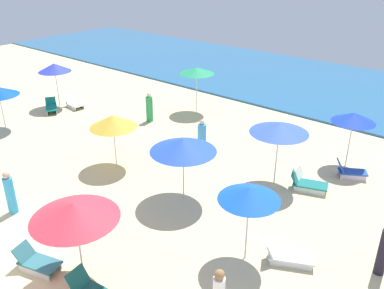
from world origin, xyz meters
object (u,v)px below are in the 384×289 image
Objects in this scene: umbrella_0 at (113,121)px; lounge_chair_6_0 at (350,172)px; umbrella_4 at (54,68)px; beachgoer_1 at (202,138)px; lounge_chair_2_1 at (309,181)px; beachgoer_2 at (149,108)px; lounge_chair_2_0 at (308,184)px; umbrella_6 at (354,118)px; beachgoer_4 at (384,251)px; lounge_chair_1_1 at (37,262)px; umbrella_3 at (249,194)px; umbrella_2 at (279,128)px; beachgoer_3 at (10,193)px; umbrella_1 at (74,211)px; lounge_chair_4_1 at (74,103)px; lounge_chair_4_0 at (51,107)px; lounge_chair_3_0 at (288,256)px; umbrella_7 at (183,145)px; umbrella_9 at (197,71)px.

lounge_chair_6_0 is (8.21, 5.49, -1.79)m from umbrella_0.
umbrella_4 is 10.72m from beachgoer_1.
beachgoer_2 reaches higher than lounge_chair_2_1.
lounge_chair_2_0 is 0.63× the size of umbrella_6.
beachgoer_2 is 14.17m from beachgoer_4.
lounge_chair_2_0 is at bearing -40.67° from lounge_chair_1_1.
beachgoer_4 is at bearing -148.99° from lounge_chair_2_0.
umbrella_0 is 10.03m from umbrella_6.
lounge_chair_2_1 reaches higher than lounge_chair_1_1.
lounge_chair_2_0 is 0.62× the size of umbrella_3.
umbrella_2 is 1.59× the size of beachgoer_3.
beachgoer_1 reaches higher than lounge_chair_1_1.
umbrella_1 is 14.98m from lounge_chair_4_1.
lounge_chair_4_0 is 6.12m from beachgoer_2.
beachgoer_2 is (-11.32, 5.41, 0.52)m from lounge_chair_3_0.
lounge_chair_4_1 is at bearing 179.33° from umbrella_2.
umbrella_4 is at bearing -131.58° from beachgoer_2.
umbrella_6 is (7.68, 6.45, 0.17)m from umbrella_0.
umbrella_7 is at bearing 136.38° from lounge_chair_2_1.
lounge_chair_1_1 is at bearing -36.15° from umbrella_4.
umbrella_3 is 1.62× the size of lounge_chair_3_0.
lounge_chair_1_1 is (3.22, -5.77, -1.81)m from umbrella_0.
umbrella_4 is 1.60× the size of beachgoer_2.
lounge_chair_6_0 is (2.16, 2.40, -2.14)m from umbrella_2.
lounge_chair_4_1 is (-16.37, 4.04, 0.01)m from lounge_chair_3_0.
umbrella_4 is (-11.75, 8.59, 2.11)m from lounge_chair_1_1.
umbrella_1 is at bearing -88.57° from lounge_chair_4_0.
lounge_chair_4_1 is (0.46, 1.25, -0.02)m from lounge_chair_4_0.
lounge_chair_1_1 is at bearing -93.66° from lounge_chair_4_0.
beachgoer_2 is at bearing -33.84° from lounge_chair_4_0.
umbrella_2 is at bearing 21.62° from beachgoer_2.
umbrella_9 is at bearing 33.99° from umbrella_4.
lounge_chair_2_1 is 0.51× the size of umbrella_9.
lounge_chair_4_0 is 10.49m from beachgoer_3.
umbrella_9 is (-8.92, 4.01, 2.15)m from lounge_chair_2_0.
umbrella_3 reaches higher than lounge_chair_2_0.
umbrella_1 is 12.21m from beachgoer_2.
beachgoer_4 reaches higher than lounge_chair_4_1.
lounge_chair_2_0 is at bearing 46.97° from umbrella_7.
umbrella_6 is 10.54m from beachgoer_2.
lounge_chair_3_0 is at bearing -164.62° from lounge_chair_2_1.
umbrella_2 is at bearing 97.25° from beachgoer_4.
lounge_chair_3_0 is 2.66m from beachgoer_4.
umbrella_1 is 1.51× the size of beachgoer_4.
lounge_chair_4_0 is at bearing 3.89° from beachgoer_3.
umbrella_2 is at bearing 86.47° from lounge_chair_2_0.
beachgoer_2 is at bearing 12.46° from lounge_chair_1_1.
umbrella_9 reaches higher than umbrella_0.
lounge_chair_1_1 is 14.12m from lounge_chair_4_1.
umbrella_2 reaches higher than beachgoer_3.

